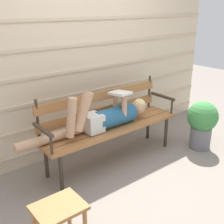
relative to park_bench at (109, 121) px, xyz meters
The scene contains 6 objects.
ground_plane 0.55m from the park_bench, 90.00° to the right, with size 12.00×12.00×0.00m, color gray.
house_siding 0.87m from the park_bench, 90.00° to the left, with size 4.53×0.08×2.44m.
park_bench is the anchor object (origin of this frame).
reclining_person 0.16m from the park_bench, 146.21° to the right, with size 1.69×0.26×0.53m.
footstool 1.45m from the park_bench, 143.88° to the right, with size 0.39×0.32×0.37m.
potted_plant 1.28m from the park_bench, 25.51° to the right, with size 0.40×0.40×0.66m.
Camera 1 is at (-1.97, -2.31, 1.82)m, focal length 45.60 mm.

